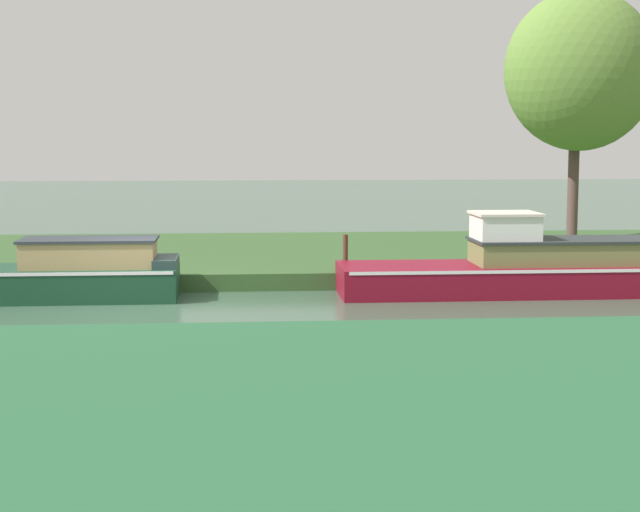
{
  "coord_description": "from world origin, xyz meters",
  "views": [
    {
      "loc": [
        1.83,
        -21.16,
        3.56
      ],
      "look_at": [
        3.68,
        1.2,
        0.9
      ],
      "focal_mm": 57.32,
      "sensor_mm": 36.0,
      "label": 1
    }
  ],
  "objects_px": {
    "willow_tree_left": "(581,71)",
    "mooring_post_near": "(345,253)",
    "maroon_narrowboat": "(567,268)",
    "forest_barge": "(77,274)"
  },
  "relations": [
    {
      "from": "willow_tree_left",
      "to": "mooring_post_near",
      "type": "xyz_separation_m",
      "value": [
        -7.54,
        -5.95,
        -4.59
      ]
    },
    {
      "from": "maroon_narrowboat",
      "to": "willow_tree_left",
      "type": "xyz_separation_m",
      "value": [
        2.61,
        7.12,
        4.85
      ]
    },
    {
      "from": "forest_barge",
      "to": "willow_tree_left",
      "type": "relative_size",
      "value": 0.63
    },
    {
      "from": "willow_tree_left",
      "to": "maroon_narrowboat",
      "type": "bearing_deg",
      "value": -110.12
    },
    {
      "from": "willow_tree_left",
      "to": "mooring_post_near",
      "type": "distance_m",
      "value": 10.64
    },
    {
      "from": "maroon_narrowboat",
      "to": "mooring_post_near",
      "type": "relative_size",
      "value": 11.68
    },
    {
      "from": "mooring_post_near",
      "to": "forest_barge",
      "type": "bearing_deg",
      "value": -169.02
    },
    {
      "from": "maroon_narrowboat",
      "to": "willow_tree_left",
      "type": "bearing_deg",
      "value": 69.88
    },
    {
      "from": "willow_tree_left",
      "to": "mooring_post_near",
      "type": "height_order",
      "value": "willow_tree_left"
    },
    {
      "from": "forest_barge",
      "to": "mooring_post_near",
      "type": "relative_size",
      "value": 5.42
    }
  ]
}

